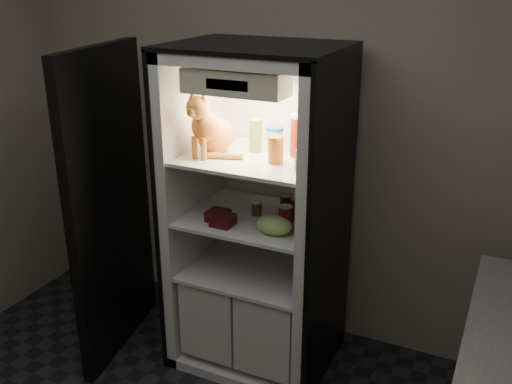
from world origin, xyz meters
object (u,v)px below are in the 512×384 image
(parmesan_shaker, at_px, (256,136))
(condiment_jar, at_px, (257,208))
(salsa_jar, at_px, (276,150))
(pepper_jar, at_px, (302,135))
(refrigerator, at_px, (259,235))
(berry_box_left, at_px, (218,215))
(mayo_tub, at_px, (275,139))
(tabby_cat, at_px, (210,130))
(soda_can_a, at_px, (286,205))
(soda_can_c, at_px, (285,218))
(cream_carton, at_px, (303,160))
(grape_bag, at_px, (274,225))
(soda_can_b, at_px, (297,209))
(berry_box_right, at_px, (223,220))

(parmesan_shaker, relative_size, condiment_jar, 2.28)
(salsa_jar, xyz_separation_m, pepper_jar, (0.07, 0.18, 0.04))
(refrigerator, relative_size, berry_box_left, 16.83)
(mayo_tub, relative_size, condiment_jar, 1.68)
(pepper_jar, xyz_separation_m, berry_box_left, (-0.38, -0.26, -0.44))
(tabby_cat, distance_m, mayo_tub, 0.36)
(condiment_jar, bearing_deg, soda_can_a, 24.22)
(soda_can_c, bearing_deg, tabby_cat, 176.68)
(soda_can_a, bearing_deg, mayo_tub, 149.90)
(soda_can_c, bearing_deg, mayo_tub, 125.16)
(cream_carton, bearing_deg, grape_bag, -157.76)
(grape_bag, bearing_deg, berry_box_left, 175.72)
(soda_can_a, bearing_deg, soda_can_b, -21.75)
(soda_can_a, xyz_separation_m, berry_box_right, (-0.25, -0.27, -0.03))
(soda_can_b, bearing_deg, refrigerator, 177.74)
(tabby_cat, relative_size, condiment_jar, 4.63)
(salsa_jar, xyz_separation_m, berry_box_right, (-0.25, -0.12, -0.39))
(soda_can_a, height_order, condiment_jar, soda_can_a)
(soda_can_a, distance_m, soda_can_c, 0.20)
(tabby_cat, bearing_deg, refrigerator, 37.94)
(cream_carton, distance_m, berry_box_right, 0.57)
(refrigerator, bearing_deg, soda_can_c, -35.84)
(soda_can_c, bearing_deg, condiment_jar, 151.75)
(soda_can_b, height_order, berry_box_right, soda_can_b)
(refrigerator, distance_m, soda_can_c, 0.35)
(salsa_jar, bearing_deg, parmesan_shaker, 142.36)
(parmesan_shaker, bearing_deg, condiment_jar, -58.84)
(soda_can_a, height_order, berry_box_right, soda_can_a)
(soda_can_b, distance_m, condiment_jar, 0.23)
(pepper_jar, bearing_deg, parmesan_shaker, -170.75)
(tabby_cat, distance_m, soda_can_c, 0.62)
(mayo_tub, distance_m, salsa_jar, 0.23)
(tabby_cat, xyz_separation_m, salsa_jar, (0.38, 0.01, -0.07))
(refrigerator, distance_m, soda_can_a, 0.26)
(mayo_tub, distance_m, cream_carton, 0.37)
(soda_can_b, bearing_deg, salsa_jar, -123.81)
(tabby_cat, xyz_separation_m, berry_box_right, (0.13, -0.11, -0.46))
(parmesan_shaker, relative_size, berry_box_right, 1.59)
(mayo_tub, bearing_deg, berry_box_right, -115.32)
(salsa_jar, xyz_separation_m, cream_carton, (0.17, -0.05, -0.02))
(parmesan_shaker, height_order, soda_can_c, parmesan_shaker)
(refrigerator, height_order, salsa_jar, refrigerator)
(refrigerator, distance_m, berry_box_left, 0.31)
(refrigerator, distance_m, pepper_jar, 0.65)
(soda_can_a, relative_size, grape_bag, 0.61)
(parmesan_shaker, distance_m, cream_carton, 0.40)
(refrigerator, relative_size, salsa_jar, 13.29)
(tabby_cat, bearing_deg, mayo_tub, 43.89)
(soda_can_b, height_order, soda_can_c, soda_can_c)
(soda_can_b, bearing_deg, condiment_jar, -171.20)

